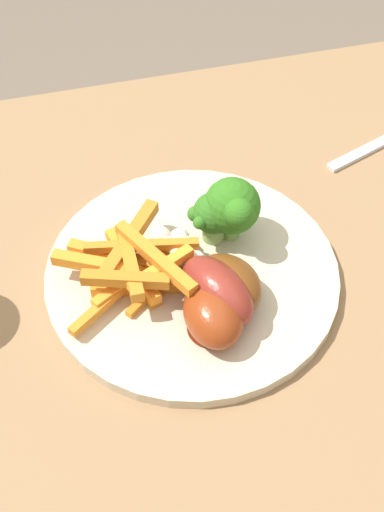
{
  "coord_description": "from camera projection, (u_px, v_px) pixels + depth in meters",
  "views": [
    {
      "loc": [
        -0.13,
        -0.37,
        1.24
      ],
      "look_at": [
        -0.03,
        0.02,
        0.76
      ],
      "focal_mm": 48.28,
      "sensor_mm": 36.0,
      "label": 1
    }
  ],
  "objects": [
    {
      "name": "dining_table",
      "position": [
        225.0,
        354.0,
        0.72
      ],
      "size": [
        1.18,
        0.69,
        0.73
      ],
      "color": "#8E6B47",
      "rests_on": "ground_plane"
    },
    {
      "name": "dinner_plate",
      "position": [
        192.0,
        274.0,
        0.64
      ],
      "size": [
        0.27,
        0.27,
        0.01
      ],
      "primitive_type": "cylinder",
      "color": "beige",
      "rests_on": "dining_table"
    },
    {
      "name": "broccoli_floret_front",
      "position": [
        231.0,
        208.0,
        0.63
      ],
      "size": [
        0.06,
        0.06,
        0.07
      ],
      "color": "#77A450",
      "rests_on": "dinner_plate"
    },
    {
      "name": "broccoli_floret_middle",
      "position": [
        209.0,
        215.0,
        0.64
      ],
      "size": [
        0.04,
        0.04,
        0.05
      ],
      "color": "#87AB5A",
      "rests_on": "dinner_plate"
    },
    {
      "name": "carrot_fries_pile",
      "position": [
        132.0,
        266.0,
        0.61
      ],
      "size": [
        0.13,
        0.12,
        0.04
      ],
      "color": "orange",
      "rests_on": "dinner_plate"
    },
    {
      "name": "chicken_drumstick_near",
      "position": [
        214.0,
        288.0,
        0.6
      ],
      "size": [
        0.08,
        0.13,
        0.05
      ],
      "color": "#5C1812",
      "rests_on": "dinner_plate"
    },
    {
      "name": "chicken_drumstick_far",
      "position": [
        223.0,
        283.0,
        0.6
      ],
      "size": [
        0.08,
        0.12,
        0.04
      ],
      "color": "#4B210C",
      "rests_on": "dinner_plate"
    },
    {
      "name": "chicken_drumstick_extra",
      "position": [
        211.0,
        309.0,
        0.59
      ],
      "size": [
        0.05,
        0.12,
        0.04
      ],
      "color": "#5F1D0B",
      "rests_on": "dinner_plate"
    }
  ]
}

